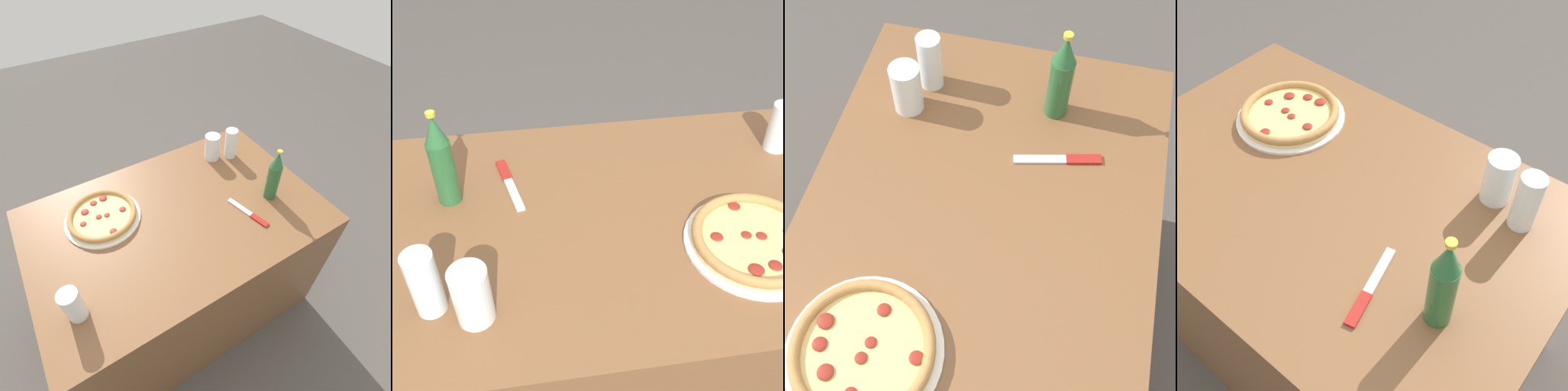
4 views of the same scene
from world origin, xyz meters
The scene contains 8 objects.
ground_plane centered at (0.00, 0.00, 0.00)m, with size 8.00×8.00×0.00m, color #4C4742.
table centered at (0.00, 0.00, 0.37)m, with size 1.24×0.81×0.74m.
pizza_pepperoni centered at (-0.27, 0.15, 0.76)m, with size 0.32×0.32×0.04m.
glass_orange_juice centered at (0.34, 0.25, 0.80)m, with size 0.07×0.07×0.13m.
glass_lemonade centered at (-0.48, -0.21, 0.81)m, with size 0.07×0.07×0.14m.
glass_iced_tea centered at (0.43, 0.21, 0.81)m, with size 0.06×0.06×0.15m.
beer_bottle centered at (0.42, -0.12, 0.86)m, with size 0.06×0.06×0.25m.
knife centered at (0.27, -0.16, 0.75)m, with size 0.07×0.21×0.01m.
Camera 2 is at (0.21, 0.84, 1.57)m, focal length 45.00 mm.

